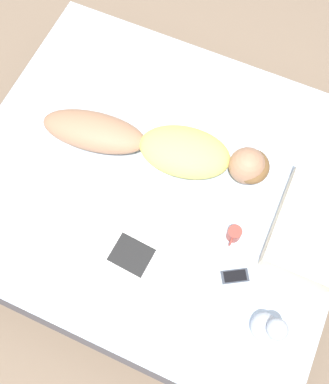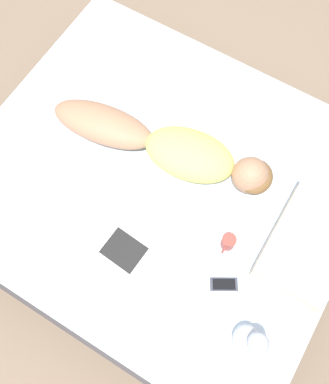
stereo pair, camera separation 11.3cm
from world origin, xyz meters
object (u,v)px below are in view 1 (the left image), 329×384
Objects in this scene: coffee_mug at (234,234)px; cell_phone at (235,276)px; person at (165,147)px; open_magazine at (143,235)px.

coffee_mug reaches higher than cell_phone.
person is 0.51m from open_magazine.
open_magazine is at bearing -67.03° from coffee_mug.
person reaches higher than cell_phone.
cell_phone is at bearing 42.16° from person.
person is at bearing -159.52° from cell_phone.
person reaches higher than open_magazine.
open_magazine is at bearing 1.27° from person.
cell_phone is (0.50, 0.63, -0.08)m from person.
person is at bearing -165.42° from open_magazine.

